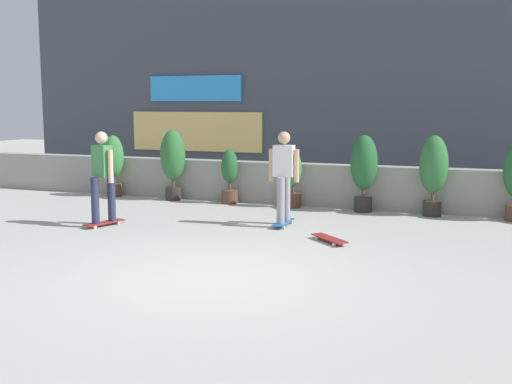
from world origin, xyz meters
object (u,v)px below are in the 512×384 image
Objects in this scene: potted_plant_4 at (364,167)px; skater_mid_plaza at (103,174)px; potted_plant_5 at (434,169)px; skater_by_wall_left at (284,174)px; potted_plant_1 at (173,159)px; skateboard_near_camera at (329,238)px; potted_plant_0 at (113,161)px; potted_plant_2 at (230,175)px; potted_plant_3 at (293,177)px.

skater_mid_plaza is at bearing -141.79° from potted_plant_4.
skater_by_wall_left reaches higher than potted_plant_5.
potted_plant_1 is at bearing 148.87° from skater_by_wall_left.
skateboard_near_camera is at bearing -113.00° from potted_plant_5.
potted_plant_5 is 6.27m from skater_mid_plaza.
skater_mid_plaza is at bearing -59.19° from potted_plant_0.
potted_plant_5 is 3.40m from skateboard_near_camera.
potted_plant_5 is (7.30, 0.00, 0.09)m from potted_plant_0.
skater_by_wall_left is at bearing -140.06° from potted_plant_5.
skater_by_wall_left is (-1.03, -2.01, 0.03)m from potted_plant_4.
potted_plant_2 is 3.37m from skater_mid_plaza.
potted_plant_4 reaches higher than potted_plant_3.
potted_plant_0 is 0.85× the size of skater_mid_plaza.
potted_plant_0 is 4.44m from potted_plant_3.
skater_mid_plaza is at bearing -149.52° from potted_plant_5.
potted_plant_3 reaches higher than potted_plant_2.
potted_plant_4 reaches higher than skateboard_near_camera.
skateboard_near_camera is (1.58, -3.03, -0.58)m from potted_plant_3.
skater_by_wall_left is at bearing -46.21° from potted_plant_2.
potted_plant_1 is 5.44m from skateboard_near_camera.
potted_plant_2 is at bearing 180.00° from potted_plant_5.
skater_mid_plaza is (-5.40, -3.18, 0.02)m from potted_plant_5.
potted_plant_2 is 4.32m from skateboard_near_camera.
skater_mid_plaza is at bearing -177.87° from skateboard_near_camera.
potted_plant_2 reaches higher than skateboard_near_camera.
potted_plant_5 is at bearing 0.00° from potted_plant_4.
potted_plant_2 is at bearing 180.00° from potted_plant_3.
potted_plant_1 is 1.43m from potted_plant_2.
potted_plant_3 is at bearing 51.37° from skater_mid_plaza.
skater_by_wall_left is at bearing -22.25° from potted_plant_0.
potted_plant_1 is 2.21× the size of skateboard_near_camera.
potted_plant_5 is (4.32, -0.00, 0.29)m from potted_plant_2.
potted_plant_4 is 0.99× the size of potted_plant_5.
skater_by_wall_left reaches higher than potted_plant_2.
skateboard_near_camera is at bearing -34.33° from potted_plant_1.
potted_plant_3 is 0.77× the size of potted_plant_4.
potted_plant_2 is 0.76× the size of potted_plant_5.
skateboard_near_camera is (4.12, 0.15, -0.88)m from skater_mid_plaza.
potted_plant_4 is (2.95, -0.00, 0.28)m from potted_plant_2.
skater_mid_plaza is (1.90, -3.18, 0.11)m from potted_plant_0.
potted_plant_1 reaches higher than potted_plant_2.
potted_plant_3 is at bearing 180.00° from potted_plant_4.
potted_plant_2 is 2.80m from skater_by_wall_left.
potted_plant_4 reaches higher than potted_plant_0.
potted_plant_0 is at bearing 180.00° from potted_plant_5.
potted_plant_1 is at bearing -180.00° from potted_plant_5.
potted_plant_0 is at bearing 180.00° from potted_plant_1.
skater_mid_plaza reaches higher than potted_plant_4.
skater_by_wall_left reaches higher than potted_plant_1.
potted_plant_1 is 3.19m from skater_mid_plaza.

